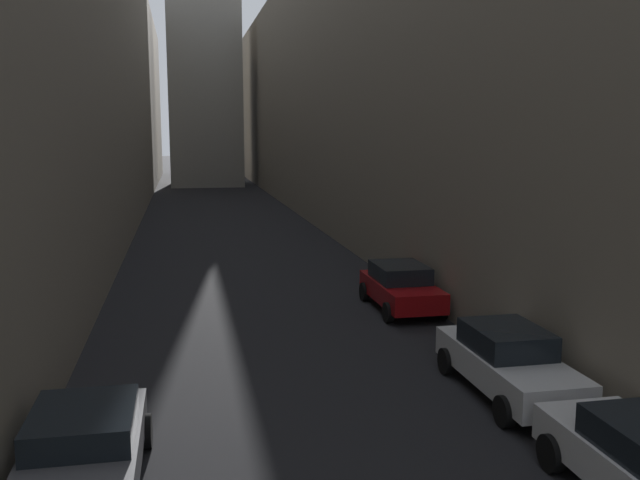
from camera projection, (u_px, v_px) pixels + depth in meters
The scene contains 6 objects.
ground_plane at pixel (224, 220), 46.32m from camera, with size 264.00×264.00×0.00m, color black.
building_block_left at pixel (20, 77), 44.28m from camera, with size 14.68×108.00×18.93m, color #756B5B.
building_block_right at pixel (372, 89), 48.96m from camera, with size 10.74×108.00×18.01m, color #756B5B.
parked_car_left_second at pixel (84, 450), 11.22m from camera, with size 2.03×4.38×1.39m.
parked_car_right_third at pixel (507, 361), 15.39m from camera, with size 1.90×4.58×1.56m.
parked_car_right_far at pixel (401, 286), 22.88m from camera, with size 1.99×4.24×1.52m.
Camera 1 is at (-2.66, 1.66, 5.90)m, focal length 38.34 mm.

